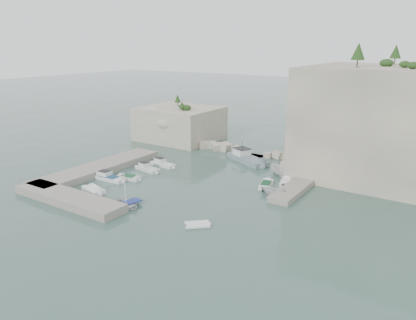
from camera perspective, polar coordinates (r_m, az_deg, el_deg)
The scene contains 22 objects.
ground at distance 58.91m, azimuth -3.23°, elevation -4.16°, with size 400.00×400.00×0.00m, color #3F5E55.
cliff_east at distance 68.96m, azimuth 24.56°, elevation 4.73°, with size 26.00×22.00×17.00m, color beige.
cliff_terrace at distance 68.11m, azimuth 14.86°, elevation -0.75°, with size 8.00×10.00×2.50m, color beige.
outcrop_west at distance 88.89m, azimuth -4.00°, elevation 5.13°, with size 16.00×14.00×7.00m, color beige.
quay_west at distance 69.14m, azimuth -15.13°, elevation -1.13°, with size 5.00×24.00×1.10m, color #9E9689.
quay_south at distance 57.15m, azimuth -19.03°, elevation -5.12°, with size 18.00×4.00×1.10m, color #9E9689.
ledge_east at distance 61.01m, azimuth 12.77°, elevation -3.42°, with size 3.00×16.00×0.80m, color #9E9689.
breakwater at distance 77.05m, azimuth 5.97°, elevation 1.23°, with size 28.00×3.00×1.40m, color beige.
motorboat_a at distance 70.36m, azimuth -6.34°, elevation -0.83°, with size 5.31×1.58×1.40m, color white, non-canonical shape.
motorboat_b at distance 68.14m, azimuth -8.51°, elevation -1.47°, with size 5.16×1.69×1.40m, color silver, non-canonical shape.
motorboat_c at distance 64.38m, azimuth -11.14°, elevation -2.66°, with size 4.37×1.59×0.70m, color silver, non-canonical shape.
motorboat_d at distance 64.77m, azimuth -13.76°, elevation -2.71°, with size 6.30×1.88×1.40m, color white, non-canonical shape.
motorboat_e at distance 60.24m, azimuth -15.77°, elevation -4.30°, with size 4.44×1.82×0.70m, color white, non-canonical shape.
rowboat at distance 53.91m, azimuth -11.43°, elevation -6.45°, with size 3.25×4.56×0.94m, color white.
inflatable_dinghy at distance 47.55m, azimuth -1.52°, elevation -9.29°, with size 3.11×1.51×0.44m, color silver, non-canonical shape.
tender_east_a at distance 57.53m, azimuth 9.13°, elevation -4.85°, with size 3.20×3.71×1.96m, color white.
tender_east_b at distance 60.64m, azimuth 8.14°, elevation -3.70°, with size 4.55×1.55×0.70m, color white, non-canonical shape.
tender_east_c at distance 62.26m, azimuth 10.84°, elevation -3.30°, with size 4.22×1.37×0.70m, color white, non-canonical shape.
tender_east_d at distance 65.63m, azimuth 10.42°, elevation -2.26°, with size 1.93×5.13×1.98m, color white.
work_boat at distance 72.82m, azimuth 5.57°, elevation -0.22°, with size 10.07×2.98×2.20m, color slate, non-canonical shape.
rowboat_mast at distance 52.99m, azimuth -11.59°, elevation -3.88°, with size 0.10×0.10×4.20m, color white.
vegetation at distance 70.31m, azimuth 21.43°, elevation 13.04°, with size 53.48×13.88×13.40m.
Camera 1 is at (33.24, -44.15, 20.41)m, focal length 35.00 mm.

